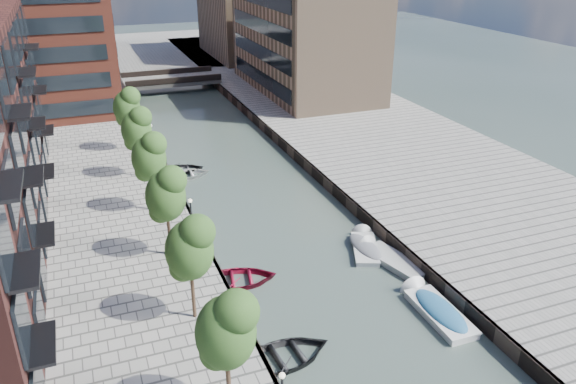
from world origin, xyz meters
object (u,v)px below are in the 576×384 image
tree_1 (226,328)px  car (274,88)px  sloop_3 (184,177)px  bridge (171,80)px  sloop_1 (284,361)px  tree_2 (189,246)px  sloop_4 (181,171)px  motorboat_4 (364,246)px  motorboat_3 (435,309)px  tree_3 (165,193)px  tree_4 (149,155)px  sloop_2 (238,283)px  motorboat_2 (388,259)px  tree_5 (136,127)px  tree_6 (127,106)px

tree_1 → car: 54.02m
tree_1 → sloop_3: (3.67, 28.67, -5.31)m
bridge → sloop_1: (-4.85, -57.96, -1.39)m
bridge → tree_2: size_ratio=2.18×
sloop_1 → sloop_4: size_ratio=1.21×
motorboat_4 → sloop_4: bearing=116.2°
motorboat_3 → bridge: bearing=94.6°
tree_3 → motorboat_4: size_ratio=1.24×
sloop_4 → car: car is taller
tree_4 → motorboat_4: size_ratio=1.24×
tree_1 → sloop_2: (3.44, 10.69, -5.31)m
tree_4 → sloop_3: bearing=64.4°
sloop_2 → sloop_3: sloop_2 is taller
sloop_4 → motorboat_2: bearing=-147.0°
bridge → sloop_3: size_ratio=2.75×
sloop_3 → motorboat_3: motorboat_3 is taller
tree_3 → sloop_2: tree_3 is taller
tree_4 → tree_5: same height
car → tree_6: bearing=-138.9°
motorboat_2 → motorboat_3: motorboat_3 is taller
tree_1 → sloop_4: tree_1 is taller
sloop_4 → tree_3: bearing=174.5°
tree_5 → sloop_2: (3.44, -17.31, -5.31)m
tree_5 → sloop_4: tree_5 is taller
tree_2 → motorboat_4: tree_2 is taller
tree_2 → tree_3: bearing=90.0°
motorboat_4 → car: 39.12m
tree_5 → motorboat_2: bearing=-53.5°
sloop_1 → bridge: bearing=-9.4°
tree_3 → car: bearing=61.0°
tree_1 → tree_2: (0.00, 7.00, 0.00)m
tree_3 → sloop_1: size_ratio=1.16×
bridge → sloop_2: 50.58m
bridge → sloop_4: 31.25m
tree_2 → car: 47.61m
tree_4 → sloop_3: size_ratio=1.26×
bridge → motorboat_3: 57.43m
sloop_2 → motorboat_2: bearing=-85.7°
sloop_3 → car: bearing=-36.2°
bridge → sloop_1: bridge is taller
tree_2 → motorboat_4: (12.80, 4.64, -5.12)m
tree_4 → sloop_3: (3.67, 7.67, -5.31)m
tree_6 → sloop_1: (3.65, -31.96, -5.31)m
tree_2 → motorboat_4: bearing=19.9°
tree_6 → sloop_3: (3.67, -6.33, -5.31)m
motorboat_2 → motorboat_4: (-0.72, 1.91, 0.08)m
motorboat_2 → tree_4: bearing=140.2°
sloop_1 → sloop_3: (0.02, 25.62, 0.00)m
tree_6 → motorboat_3: bearing=-67.2°
bridge → tree_3: tree_3 is taller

